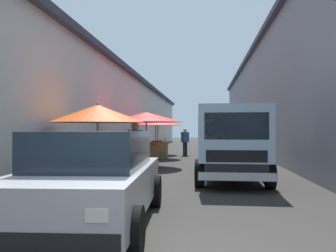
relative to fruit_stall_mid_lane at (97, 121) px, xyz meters
The scene contains 14 objects.
ground 8.51m from the fruit_stall_mid_lane, 15.58° to the right, with size 90.00×90.00×0.00m, color #33302D.
building_left_whitewash 11.36m from the fruit_stall_mid_lane, 25.00° to the left, with size 49.80×7.50×4.70m.
building_right_concrete 13.93m from the fruit_stall_mid_lane, 42.05° to the right, with size 49.80×7.50×6.46m.
fruit_stall_mid_lane is the anchor object (origin of this frame).
fruit_stall_far_left 8.82m from the fruit_stall_mid_lane, ahead, with size 2.37×2.37×2.09m.
fruit_stall_far_right 14.46m from the fruit_stall_mid_lane, 15.48° to the right, with size 2.31×2.31×2.38m.
fruit_stall_near_left 11.48m from the fruit_stall_mid_lane, ahead, with size 2.61×2.61×2.19m.
fruit_stall_near_right 4.86m from the fruit_stall_mid_lane, ahead, with size 2.86×2.86×2.23m.
hatchback_car 3.80m from the fruit_stall_mid_lane, 163.46° to the right, with size 3.99×2.08×1.45m.
delivery_truck 3.68m from the fruit_stall_mid_lane, 77.48° to the right, with size 4.95×2.03×2.08m.
vendor_by_crates 1.42m from the fruit_stall_mid_lane, 43.25° to the right, with size 0.64×0.33×1.69m.
vendor_in_shade 10.85m from the fruit_stall_mid_lane, ahead, with size 0.49×0.44×1.53m.
parked_scooter 6.63m from the fruit_stall_mid_lane, 35.81° to the right, with size 1.69×0.38×1.14m.
plastic_stool 7.78m from the fruit_stall_mid_lane, ahead, with size 0.30×0.30×0.43m.
Camera 1 is at (-3.40, -0.55, 1.49)m, focal length 37.64 mm.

